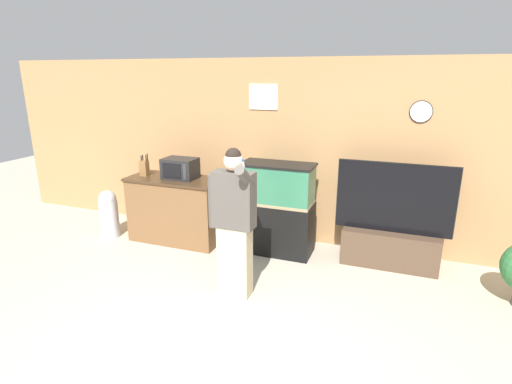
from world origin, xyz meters
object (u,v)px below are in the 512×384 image
object	(u,v)px
microwave	(180,168)
trash_bin	(109,213)
tv_on_stand	(391,236)
knife_block	(144,168)
aquarium_on_stand	(277,209)
counter_island	(176,209)
person_standing	(233,222)

from	to	relation	value
microwave	trash_bin	world-z (taller)	microwave
microwave	tv_on_stand	world-z (taller)	tv_on_stand
knife_block	aquarium_on_stand	world-z (taller)	knife_block
microwave	aquarium_on_stand	size ratio (longest dim) A/B	0.37
tv_on_stand	aquarium_on_stand	bearing A→B (deg)	-175.54
counter_island	trash_bin	xyz separation A→B (m)	(-1.03, -0.24, -0.10)
counter_island	aquarium_on_stand	size ratio (longest dim) A/B	1.09
microwave	knife_block	distance (m)	0.57
knife_block	person_standing	distance (m)	2.18
counter_island	person_standing	bearing A→B (deg)	-38.40
knife_block	aquarium_on_stand	bearing A→B (deg)	4.60
counter_island	knife_block	size ratio (longest dim) A/B	4.22
microwave	trash_bin	xyz separation A→B (m)	(-1.12, -0.26, -0.72)
microwave	trash_bin	bearing A→B (deg)	-167.13
knife_block	tv_on_stand	distance (m)	3.54
aquarium_on_stand	tv_on_stand	xyz separation A→B (m)	(1.48, 0.12, -0.23)
trash_bin	aquarium_on_stand	bearing A→B (deg)	8.13
knife_block	person_standing	bearing A→B (deg)	-29.76
microwave	person_standing	size ratio (longest dim) A/B	0.28
person_standing	aquarium_on_stand	bearing A→B (deg)	85.31
aquarium_on_stand	knife_block	bearing A→B (deg)	-175.40
counter_island	tv_on_stand	distance (m)	3.00
tv_on_stand	person_standing	distance (m)	2.14
knife_block	tv_on_stand	size ratio (longest dim) A/B	0.23
microwave	knife_block	bearing A→B (deg)	-174.63
counter_island	person_standing	size ratio (longest dim) A/B	0.82
counter_island	knife_block	world-z (taller)	knife_block
aquarium_on_stand	microwave	bearing A→B (deg)	-175.72
trash_bin	microwave	bearing A→B (deg)	12.87
counter_island	tv_on_stand	world-z (taller)	tv_on_stand
counter_island	trash_bin	size ratio (longest dim) A/B	1.90
knife_block	tv_on_stand	bearing A→B (deg)	4.54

